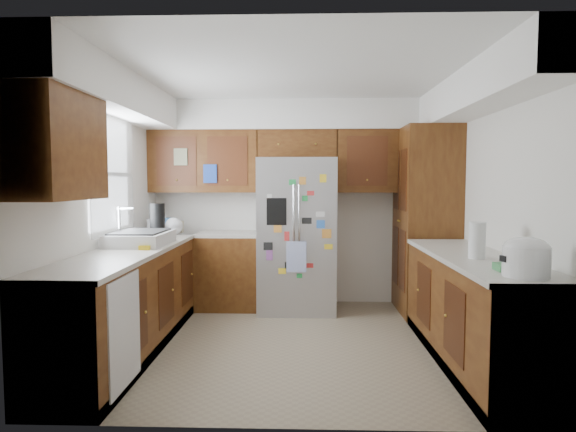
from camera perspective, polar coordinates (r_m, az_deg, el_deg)
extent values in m
plane|color=gray|center=(4.72, 0.85, -14.80)|extent=(3.60, 3.60, 0.00)
cube|color=silver|center=(6.08, 1.11, 1.44)|extent=(3.60, 0.04, 2.50)
cube|color=silver|center=(4.85, -20.91, 0.53)|extent=(0.04, 3.20, 2.50)
cube|color=silver|center=(4.80, 22.89, 0.44)|extent=(0.04, 3.20, 2.50)
cube|color=silver|center=(2.88, 0.34, -1.41)|extent=(3.60, 0.04, 2.50)
cube|color=white|center=(4.58, 0.88, 16.47)|extent=(3.60, 3.20, 0.02)
cube|color=white|center=(5.93, 1.10, 11.78)|extent=(3.60, 0.38, 0.35)
cube|color=white|center=(4.84, -19.10, 13.33)|extent=(0.38, 3.20, 0.35)
cube|color=white|center=(4.79, 21.07, 13.39)|extent=(0.38, 3.20, 0.35)
cube|color=#47210D|center=(6.03, -9.83, 6.35)|extent=(1.33, 0.34, 0.75)
cube|color=#47210D|center=(6.00, 12.07, 6.33)|extent=(1.33, 0.34, 0.75)
cube|color=#47210D|center=(3.74, -25.54, 7.50)|extent=(0.34, 0.85, 0.75)
cube|color=white|center=(4.93, -20.43, 4.66)|extent=(0.02, 0.90, 1.05)
cube|color=white|center=(4.92, -20.02, 4.67)|extent=(0.01, 1.02, 1.15)
cube|color=#1D43AD|center=(5.82, -9.22, 4.97)|extent=(0.16, 0.02, 0.22)
cube|color=beige|center=(5.90, -12.60, 6.85)|extent=(0.16, 0.02, 0.20)
cube|color=#47210D|center=(4.58, -18.61, -9.86)|extent=(0.60, 2.60, 0.88)
cube|color=#47210D|center=(5.94, -6.98, -6.53)|extent=(0.75, 0.60, 0.88)
cube|color=beige|center=(4.50, -18.74, -4.15)|extent=(0.63, 2.60, 0.04)
cube|color=beige|center=(5.87, -7.01, -2.11)|extent=(0.75, 0.60, 0.04)
cube|color=black|center=(4.69, -18.50, -14.49)|extent=(0.60, 2.60, 0.10)
cube|color=silver|center=(3.71, -18.75, -12.85)|extent=(0.01, 0.58, 0.80)
cube|color=#47210D|center=(4.38, 21.14, -10.58)|extent=(0.60, 2.25, 0.88)
cube|color=beige|center=(4.29, 21.30, -4.61)|extent=(0.63, 2.25, 0.04)
cube|color=black|center=(4.49, 21.01, -15.41)|extent=(0.60, 2.25, 0.10)
cube|color=#47210D|center=(5.81, 16.00, -0.56)|extent=(0.60, 0.90, 2.15)
cube|color=#A9A8AE|center=(5.71, 1.06, -2.25)|extent=(0.90, 0.75, 1.80)
cylinder|color=silver|center=(5.31, 0.68, -1.10)|extent=(0.02, 0.02, 0.90)
cylinder|color=silver|center=(5.30, 1.33, -1.10)|extent=(0.02, 0.02, 0.90)
cube|color=black|center=(5.31, -1.37, 0.53)|extent=(0.22, 0.01, 0.30)
cube|color=white|center=(5.33, 1.00, -4.86)|extent=(0.22, 0.01, 0.34)
cube|color=white|center=(5.31, 3.85, 0.22)|extent=(0.10, 0.00, 0.06)
cube|color=black|center=(5.37, -0.08, -5.87)|extent=(0.06, 0.00, 0.08)
cube|color=red|center=(5.37, 0.31, -5.47)|extent=(0.09, 0.00, 0.10)
cube|color=green|center=(5.29, 0.52, 4.02)|extent=(0.08, 0.00, 0.06)
cube|color=white|center=(5.31, -2.21, 2.18)|extent=(0.05, 0.00, 0.08)
cube|color=yellow|center=(5.30, 4.17, 4.48)|extent=(0.07, 0.00, 0.09)
cube|color=orange|center=(5.33, 4.61, -2.10)|extent=(0.10, 0.00, 0.10)
cube|color=red|center=(5.37, 2.49, -5.88)|extent=(0.10, 0.00, 0.05)
cube|color=yellow|center=(5.39, -0.70, -6.55)|extent=(0.08, 0.00, 0.06)
cube|color=orange|center=(5.32, -1.23, -1.38)|extent=(0.09, 0.00, 0.11)
cube|color=red|center=(5.29, 2.69, 2.73)|extent=(0.08, 0.00, 0.05)
cube|color=orange|center=(5.29, 1.74, 4.20)|extent=(0.07, 0.00, 0.09)
cube|color=black|center=(5.31, 2.23, -0.57)|extent=(0.11, 0.00, 0.07)
cube|color=blue|center=(5.32, 3.89, -0.98)|extent=(0.09, 0.00, 0.09)
cube|color=green|center=(5.39, 1.36, -7.11)|extent=(0.06, 0.00, 0.05)
cube|color=green|center=(5.30, 2.01, 2.10)|extent=(0.06, 0.00, 0.06)
cube|color=black|center=(5.35, -2.37, -3.60)|extent=(0.10, 0.00, 0.09)
cube|color=#8C4C99|center=(5.37, -2.22, -4.68)|extent=(0.07, 0.00, 0.11)
cube|color=red|center=(5.33, -0.14, -2.41)|extent=(0.06, 0.00, 0.10)
cube|color=yellow|center=(5.35, 4.82, -3.65)|extent=(0.09, 0.00, 0.06)
cube|color=#47210D|center=(5.92, 1.10, 8.40)|extent=(0.96, 0.34, 0.35)
sphere|color=#144DA9|center=(5.94, -1.48, 11.35)|extent=(0.26, 0.26, 0.26)
cylinder|color=black|center=(5.97, 3.25, 10.76)|extent=(0.26, 0.26, 0.15)
ellipsoid|color=#333338|center=(5.98, 3.25, 11.47)|extent=(0.24, 0.24, 0.11)
cube|color=silver|center=(4.86, -17.11, -2.57)|extent=(0.52, 0.70, 0.12)
cube|color=black|center=(4.86, -17.12, -1.81)|extent=(0.44, 0.60, 0.02)
cylinder|color=silver|center=(4.92, -19.35, -0.68)|extent=(0.02, 0.02, 0.30)
cylinder|color=silver|center=(4.89, -18.73, 0.84)|extent=(0.16, 0.02, 0.02)
cube|color=yellow|center=(4.54, -16.35, -3.51)|extent=(0.10, 0.18, 0.04)
cube|color=black|center=(5.31, -15.20, -2.10)|extent=(0.18, 0.14, 0.10)
cylinder|color=black|center=(5.30, -15.23, -0.05)|extent=(0.16, 0.16, 0.28)
cylinder|color=#A9A8AE|center=(5.54, -15.68, -1.35)|extent=(0.14, 0.14, 0.20)
sphere|color=silver|center=(5.68, -13.37, -1.17)|extent=(0.20, 0.20, 0.20)
cube|color=#3F72B2|center=(5.91, -14.19, -1.09)|extent=(0.14, 0.10, 0.18)
cube|color=#BFB28C|center=(5.91, -12.83, -1.26)|extent=(0.10, 0.08, 0.14)
cylinder|color=silver|center=(5.20, -15.43, -2.18)|extent=(0.08, 0.08, 0.11)
cylinder|color=white|center=(3.44, 26.39, -4.87)|extent=(0.29, 0.29, 0.19)
ellipsoid|color=white|center=(3.43, 26.44, -3.29)|extent=(0.28, 0.28, 0.12)
cube|color=black|center=(3.38, 24.33, -4.63)|extent=(0.04, 0.06, 0.04)
cylinder|color=white|center=(4.09, 21.51, -2.70)|extent=(0.13, 0.13, 0.29)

